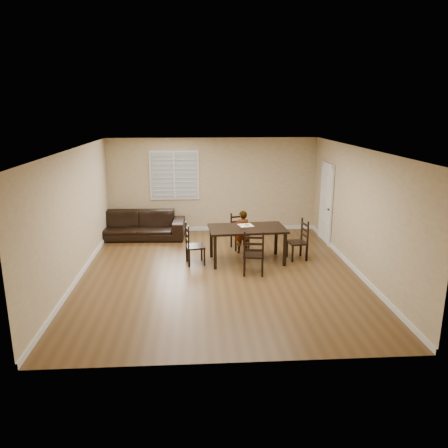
{
  "coord_description": "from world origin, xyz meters",
  "views": [
    {
      "loc": [
        -0.48,
        -8.96,
        3.49
      ],
      "look_at": [
        0.12,
        0.42,
        1.0
      ],
      "focal_mm": 35.0,
      "sensor_mm": 36.0,
      "label": 1
    }
  ],
  "objects": [
    {
      "name": "child",
      "position": [
        0.64,
        1.36,
        0.54
      ],
      "size": [
        0.42,
        0.3,
        1.08
      ],
      "primitive_type": "imported",
      "rotation": [
        0.0,
        0.0,
        3.26
      ],
      "color": "gray",
      "rests_on": "ground"
    },
    {
      "name": "chair_near",
      "position": [
        0.59,
        1.82,
        0.41
      ],
      "size": [
        0.5,
        0.48,
        0.91
      ],
      "rotation": [
        0.0,
        0.0,
        0.27
      ],
      "color": "black",
      "rests_on": "ground"
    },
    {
      "name": "chair_left",
      "position": [
        -0.64,
        0.63,
        0.44
      ],
      "size": [
        0.47,
        0.49,
        0.97
      ],
      "rotation": [
        0.0,
        0.0,
        1.73
      ],
      "color": "black",
      "rests_on": "ground"
    },
    {
      "name": "chair_far",
      "position": [
        0.72,
        -0.19,
        0.45
      ],
      "size": [
        0.5,
        0.47,
        0.99
      ],
      "rotation": [
        0.0,
        0.0,
        3.0
      ],
      "color": "black",
      "rests_on": "ground"
    },
    {
      "name": "chair_right",
      "position": [
        2.0,
        0.82,
        0.44
      ],
      "size": [
        0.46,
        0.49,
        0.96
      ],
      "rotation": [
        0.0,
        0.0,
        -1.43
      ],
      "color": "black",
      "rests_on": "ground"
    },
    {
      "name": "sofa",
      "position": [
        -2.11,
        2.81,
        0.37
      ],
      "size": [
        2.59,
        1.1,
        0.74
      ],
      "primitive_type": "imported",
      "rotation": [
        0.0,
        0.0,
        -0.04
      ],
      "color": "black",
      "rests_on": "ground"
    },
    {
      "name": "napkin",
      "position": [
        0.67,
        0.92,
        0.83
      ],
      "size": [
        0.38,
        0.38,
        0.0
      ],
      "primitive_type": "cube",
      "rotation": [
        0.0,
        0.0,
        0.23
      ],
      "color": "beige",
      "rests_on": "dining_table"
    },
    {
      "name": "room",
      "position": [
        0.04,
        0.18,
        1.81
      ],
      "size": [
        6.04,
        7.04,
        2.72
      ],
      "color": "#CFB88C",
      "rests_on": "ground"
    },
    {
      "name": "dining_table",
      "position": [
        0.68,
        0.73,
        0.74
      ],
      "size": [
        1.82,
        1.1,
        0.82
      ],
      "rotation": [
        0.0,
        0.0,
        0.07
      ],
      "color": "black",
      "rests_on": "ground"
    },
    {
      "name": "ground",
      "position": [
        0.0,
        0.0,
        0.0
      ],
      "size": [
        7.0,
        7.0,
        0.0
      ],
      "primitive_type": "plane",
      "color": "brown",
      "rests_on": "ground"
    },
    {
      "name": "donut",
      "position": [
        0.69,
        0.92,
        0.85
      ],
      "size": [
        0.11,
        0.11,
        0.04
      ],
      "color": "#AF853F",
      "rests_on": "napkin"
    }
  ]
}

